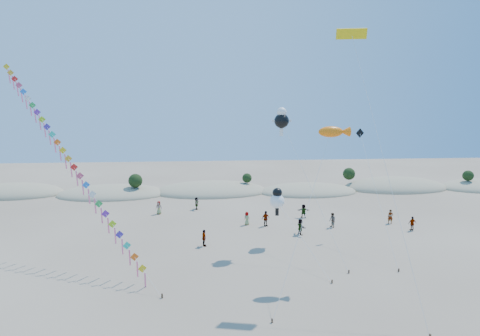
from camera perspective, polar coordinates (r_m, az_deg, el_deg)
name	(u,v)px	position (r m, az deg, el deg)	size (l,w,h in m)	color
dune_ridge	(218,191)	(66.90, -3.21, -3.33)	(145.30, 11.49, 5.57)	tan
kite_train	(63,152)	(42.58, -23.81, 2.11)	(19.85, 20.00, 19.75)	#3F2D1E
fish_kite	(334,132)	(34.91, 13.23, 4.98)	(7.81, 8.59, 12.93)	#3F2D1E
cartoon_kite_low	(277,199)	(42.10, 5.32, -4.47)	(3.86, 10.37, 6.11)	#3F2D1E
cartoon_kite_high	(282,119)	(41.28, 5.95, 6.89)	(5.80, 8.91, 14.40)	#3F2D1E
parafoil_kite	(352,38)	(35.00, 15.70, 17.40)	(3.68, 10.88, 20.81)	#3F2D1E
dark_kite	(368,163)	(44.84, 17.78, 0.70)	(1.05, 11.74, 11.98)	#3F2D1E
beachgoers	(273,217)	(49.89, 4.68, -6.96)	(31.40, 15.89, 1.89)	slate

